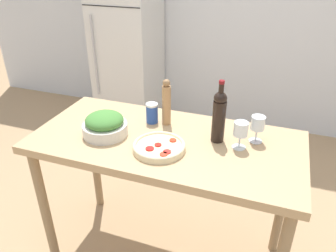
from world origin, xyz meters
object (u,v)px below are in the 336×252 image
Objects in this scene: wine_glass_near at (241,130)px; salad_bowl at (105,125)px; wine_bottle at (219,115)px; wine_glass_far at (258,124)px; homemade_pizza at (159,147)px; pepper_mill at (166,103)px; salt_canister at (152,113)px; refrigerator at (127,42)px.

salad_bowl is (-0.71, -0.11, -0.04)m from wine_glass_near.
wine_bottle is 0.62m from salad_bowl.
wine_glass_far reaches higher than homemade_pizza.
wine_bottle reaches higher than pepper_mill.
wine_bottle is 1.24× the size of pepper_mill.
pepper_mill is at bearing 102.44° from homemade_pizza.
wine_bottle reaches higher than salad_bowl.
wine_glass_near reaches higher than salad_bowl.
wine_bottle is 1.39× the size of salad_bowl.
salt_canister is at bearing 118.75° from homemade_pizza.
wine_glass_far reaches higher than salt_canister.
pepper_mill is 2.31× the size of salt_canister.
homemade_pizza is (-0.45, -0.25, -0.08)m from wine_glass_far.
homemade_pizza is at bearing -143.41° from wine_bottle.
wine_bottle reaches higher than salt_canister.
refrigerator reaches higher than wine_glass_far.
salad_bowl is at bearing -139.54° from pepper_mill.
wine_bottle is 0.21m from wine_glass_far.
pepper_mill reaches higher than salad_bowl.
salt_canister is (-0.60, 0.02, -0.04)m from wine_glass_far.
salt_canister reaches higher than homemade_pizza.
homemade_pizza is (0.06, -0.28, -0.11)m from pepper_mill.
refrigerator is 1.86m from pepper_mill.
wine_bottle reaches higher than homemade_pizza.
wine_glass_far is at bearing 14.52° from salad_bowl.
homemade_pizza is (-0.38, -0.16, -0.08)m from wine_glass_near.
wine_glass_near is at bearing -15.46° from pepper_mill.
wine_bottle is at bearing 13.66° from salad_bowl.
refrigerator is 7.50× the size of salad_bowl.
wine_bottle is 0.42m from salt_canister.
wine_glass_near is at bearing 8.82° from salad_bowl.
pepper_mill is at bearing -57.05° from refrigerator.
wine_glass_far is 1.24× the size of salt_canister.
pepper_mill is (-0.51, 0.03, 0.03)m from wine_glass_far.
wine_bottle is 1.26× the size of homemade_pizza.
pepper_mill is 0.11m from salt_canister.
refrigerator is at bearing 133.84° from wine_glass_far.
homemade_pizza is (0.33, -0.05, -0.04)m from salad_bowl.
pepper_mill is 0.37m from salad_bowl.
wine_glass_far reaches higher than salad_bowl.
wine_glass_near is at bearing -11.85° from salt_canister.
wine_glass_near is 1.00× the size of wine_glass_far.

